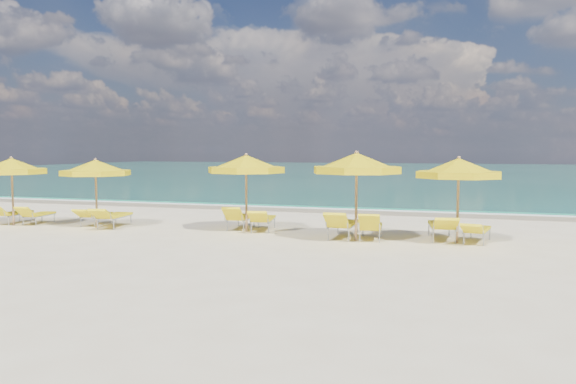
% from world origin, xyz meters
% --- Properties ---
extents(ground_plane, '(120.00, 120.00, 0.00)m').
position_xyz_m(ground_plane, '(0.00, 0.00, 0.00)').
color(ground_plane, beige).
extents(ocean, '(120.00, 80.00, 0.30)m').
position_xyz_m(ocean, '(0.00, 48.00, 0.00)').
color(ocean, '#126751').
rests_on(ocean, ground).
extents(wet_sand_band, '(120.00, 2.60, 0.01)m').
position_xyz_m(wet_sand_band, '(0.00, 7.40, 0.00)').
color(wet_sand_band, tan).
rests_on(wet_sand_band, ground).
extents(foam_line, '(120.00, 1.20, 0.03)m').
position_xyz_m(foam_line, '(0.00, 8.20, 0.00)').
color(foam_line, white).
rests_on(foam_line, ground).
extents(whitecap_near, '(14.00, 0.36, 0.05)m').
position_xyz_m(whitecap_near, '(-6.00, 17.00, 0.00)').
color(whitecap_near, white).
rests_on(whitecap_near, ground).
extents(whitecap_far, '(18.00, 0.30, 0.05)m').
position_xyz_m(whitecap_far, '(8.00, 24.00, 0.00)').
color(whitecap_far, white).
rests_on(whitecap_far, ground).
extents(umbrella_1, '(3.02, 3.02, 2.34)m').
position_xyz_m(umbrella_1, '(-9.12, -0.59, 2.00)').
color(umbrella_1, '#A17850').
rests_on(umbrella_1, ground).
extents(umbrella_2, '(2.31, 2.31, 2.30)m').
position_xyz_m(umbrella_2, '(-6.14, -0.11, 1.96)').
color(umbrella_2, '#A17850').
rests_on(umbrella_2, ground).
extents(umbrella_3, '(2.79, 2.79, 2.47)m').
position_xyz_m(umbrella_3, '(-1.05, 0.48, 2.10)').
color(umbrella_3, '#A17850').
rests_on(umbrella_3, ground).
extents(umbrella_4, '(2.68, 2.68, 2.55)m').
position_xyz_m(umbrella_4, '(2.57, -0.27, 2.17)').
color(umbrella_4, '#A17850').
rests_on(umbrella_4, ground).
extents(umbrella_5, '(3.04, 3.04, 2.40)m').
position_xyz_m(umbrella_5, '(5.31, 0.20, 2.05)').
color(umbrella_5, '#A17850').
rests_on(umbrella_5, ground).
extents(lounger_1_left, '(0.67, 1.75, 0.77)m').
position_xyz_m(lounger_1_left, '(-9.55, -0.15, 0.21)').
color(lounger_1_left, '#A5A8AD').
rests_on(lounger_1_left, ground).
extents(lounger_1_right, '(0.73, 1.66, 0.71)m').
position_xyz_m(lounger_1_right, '(-8.61, -0.01, 0.20)').
color(lounger_1_right, '#A5A8AD').
rests_on(lounger_1_right, ground).
extents(lounger_2_left, '(0.72, 1.76, 0.66)m').
position_xyz_m(lounger_2_left, '(-6.57, 0.40, 0.20)').
color(lounger_2_left, '#A5A8AD').
rests_on(lounger_2_left, ground).
extents(lounger_2_right, '(0.87, 1.99, 0.76)m').
position_xyz_m(lounger_2_right, '(-5.60, 0.05, 0.23)').
color(lounger_2_right, '#A5A8AD').
rests_on(lounger_2_right, ground).
extents(lounger_3_left, '(0.76, 1.85, 0.83)m').
position_xyz_m(lounger_3_left, '(-1.46, 0.99, 0.23)').
color(lounger_3_left, '#A5A8AD').
rests_on(lounger_3_left, ground).
extents(lounger_3_right, '(0.91, 1.93, 0.76)m').
position_xyz_m(lounger_3_right, '(-0.62, 0.82, 0.22)').
color(lounger_3_right, '#A5A8AD').
rests_on(lounger_3_right, ground).
extents(lounger_4_left, '(0.68, 1.98, 0.88)m').
position_xyz_m(lounger_4_left, '(2.10, 0.15, 0.24)').
color(lounger_4_left, '#A5A8AD').
rests_on(lounger_4_left, ground).
extents(lounger_4_right, '(0.76, 1.79, 0.86)m').
position_xyz_m(lounger_4_right, '(2.94, 0.07, 0.22)').
color(lounger_4_right, '#A5A8AD').
rests_on(lounger_4_right, ground).
extents(lounger_5_left, '(0.95, 2.11, 0.79)m').
position_xyz_m(lounger_5_left, '(4.88, 0.69, 0.24)').
color(lounger_5_left, '#A5A8AD').
rests_on(lounger_5_left, ground).
extents(lounger_5_right, '(0.87, 1.85, 0.66)m').
position_xyz_m(lounger_5_right, '(5.83, 0.48, 0.21)').
color(lounger_5_right, '#A5A8AD').
rests_on(lounger_5_right, ground).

